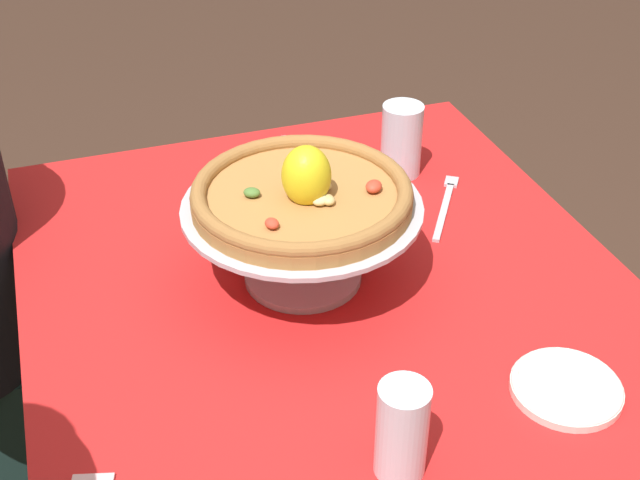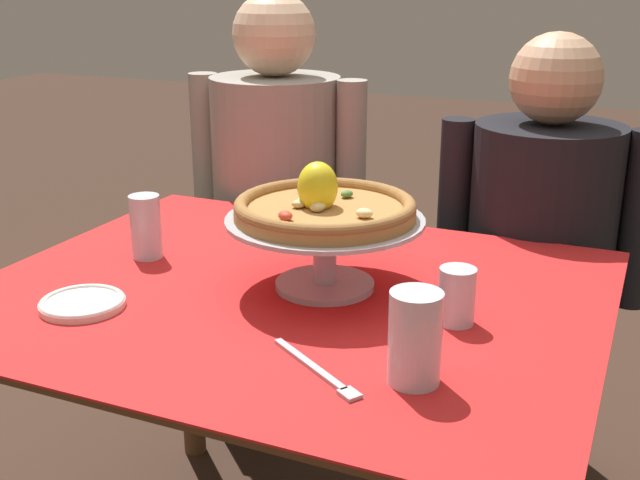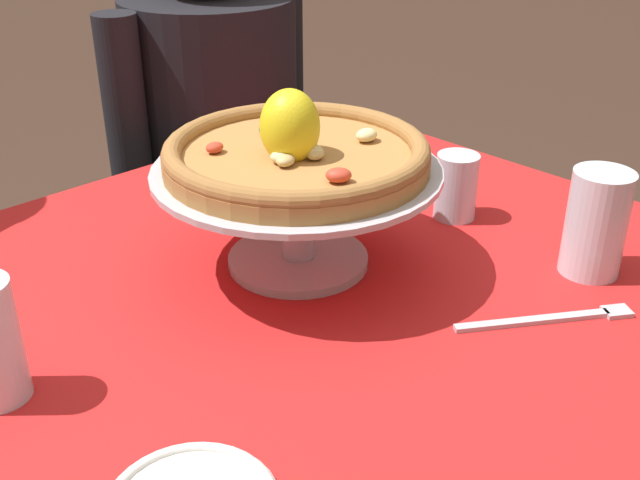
% 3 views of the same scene
% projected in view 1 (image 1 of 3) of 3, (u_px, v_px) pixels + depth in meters
% --- Properties ---
extents(dining_table, '(1.14, 0.94, 0.72)m').
position_uv_depth(dining_table, '(335.00, 346.00, 1.36)').
color(dining_table, brown).
rests_on(dining_table, ground).
extents(pizza_stand, '(0.37, 0.37, 0.14)m').
position_uv_depth(pizza_stand, '(302.00, 229.00, 1.29)').
color(pizza_stand, '#B7B7C1').
rests_on(pizza_stand, dining_table).
extents(pizza, '(0.33, 0.33, 0.10)m').
position_uv_depth(pizza, '(302.00, 193.00, 1.25)').
color(pizza, '#AD753D').
rests_on(pizza, pizza_stand).
extents(water_glass_front_right, '(0.08, 0.08, 0.14)m').
position_uv_depth(water_glass_front_right, '(401.00, 145.00, 1.58)').
color(water_glass_front_right, silver).
rests_on(water_glass_front_right, dining_table).
extents(water_glass_side_left, '(0.06, 0.06, 0.13)m').
position_uv_depth(water_glass_side_left, '(402.00, 434.00, 0.99)').
color(water_glass_side_left, silver).
rests_on(water_glass_side_left, dining_table).
extents(water_glass_side_right, '(0.06, 0.06, 0.10)m').
position_uv_depth(water_glass_side_right, '(288.00, 170.00, 1.54)').
color(water_glass_side_right, silver).
rests_on(water_glass_side_right, dining_table).
extents(side_plate, '(0.15, 0.15, 0.02)m').
position_uv_depth(side_plate, '(566.00, 387.00, 1.13)').
color(side_plate, silver).
rests_on(side_plate, dining_table).
extents(dinner_fork, '(0.19, 0.14, 0.01)m').
position_uv_depth(dinner_fork, '(446.00, 204.00, 1.52)').
color(dinner_fork, '#B7B7C1').
rests_on(dinner_fork, dining_table).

